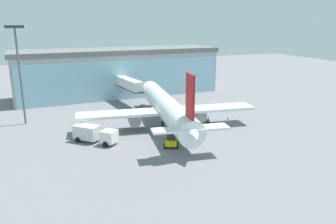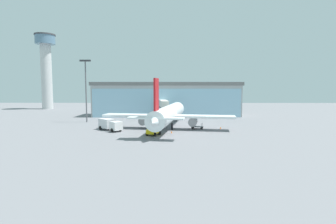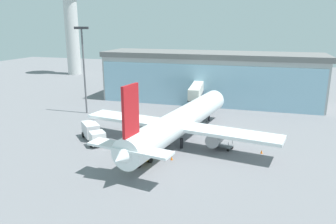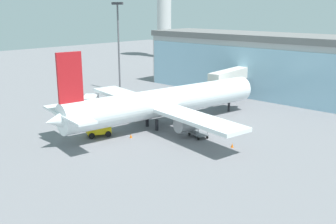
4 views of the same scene
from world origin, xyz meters
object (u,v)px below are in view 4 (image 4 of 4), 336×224
at_px(airplane, 163,103).
at_px(safety_cone_wingtip, 232,145).
at_px(catering_truck, 89,105).
at_px(baggage_cart, 198,134).
at_px(jet_bridge, 233,76).
at_px(apron_light_mast, 118,39).
at_px(pushback_tug, 98,129).
at_px(safety_cone_nose, 131,136).

relative_size(airplane, safety_cone_wingtip, 65.81).
relative_size(catering_truck, baggage_cart, 2.14).
xyz_separation_m(jet_bridge, apron_light_mast, (-22.31, -8.75, 6.09)).
height_order(catering_truck, pushback_tug, catering_truck).
height_order(jet_bridge, catering_truck, jet_bridge).
relative_size(airplane, pushback_tug, 9.87).
xyz_separation_m(apron_light_mast, safety_cone_wingtip, (36.97, -12.34, -10.52)).
bearing_deg(jet_bridge, catering_truck, 146.60).
bearing_deg(jet_bridge, apron_light_mast, 104.98).
relative_size(apron_light_mast, pushback_tug, 4.95).
xyz_separation_m(jet_bridge, airplane, (1.82, -20.40, -1.13)).
bearing_deg(jet_bridge, baggage_cart, -163.23).
relative_size(catering_truck, safety_cone_wingtip, 12.25).
distance_m(baggage_cart, pushback_tug, 13.76).
relative_size(catering_truck, safety_cone_nose, 12.25).
xyz_separation_m(pushback_tug, safety_cone_nose, (3.92, 2.58, -0.70)).
xyz_separation_m(airplane, safety_cone_wingtip, (12.84, -0.69, -3.30)).
xyz_separation_m(apron_light_mast, baggage_cart, (31.26, -12.12, -10.30)).
bearing_deg(safety_cone_nose, jet_bridge, 95.39).
relative_size(jet_bridge, baggage_cart, 4.55).
bearing_deg(apron_light_mast, baggage_cart, -21.19).
distance_m(jet_bridge, catering_truck, 26.85).
bearing_deg(jet_bridge, safety_cone_nose, 178.96).
xyz_separation_m(baggage_cart, safety_cone_wingtip, (5.72, -0.22, -0.23)).
bearing_deg(jet_bridge, airplane, 178.67).
height_order(apron_light_mast, baggage_cart, apron_light_mast).
distance_m(pushback_tug, safety_cone_nose, 4.75).
distance_m(jet_bridge, baggage_cart, 23.09).
height_order(jet_bridge, safety_cone_wingtip, jet_bridge).
bearing_deg(safety_cone_wingtip, baggage_cart, 177.75).
bearing_deg(pushback_tug, catering_truck, 84.98).
bearing_deg(catering_truck, safety_cone_wingtip, 51.02).
relative_size(jet_bridge, airplane, 0.40).
bearing_deg(safety_cone_nose, baggage_cart, 45.89).
relative_size(catering_truck, pushback_tug, 1.84).
bearing_deg(safety_cone_wingtip, jet_bridge, 124.80).
distance_m(airplane, baggage_cart, 7.77).
bearing_deg(pushback_tug, apron_light_mast, 69.78).
relative_size(baggage_cart, safety_cone_nose, 5.73).
height_order(airplane, catering_truck, airplane).
bearing_deg(safety_cone_nose, airplane, 96.22).
height_order(apron_light_mast, airplane, apron_light_mast).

